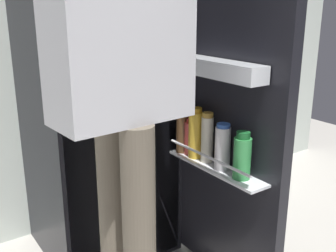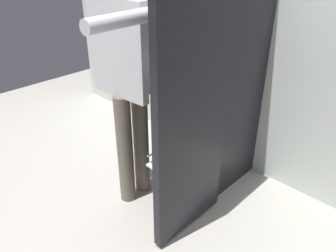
{
  "view_description": "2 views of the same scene",
  "coord_description": "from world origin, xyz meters",
  "views": [
    {
      "loc": [
        -0.83,
        -1.29,
        1.28
      ],
      "look_at": [
        0.05,
        -0.02,
        0.81
      ],
      "focal_mm": 43.35,
      "sensor_mm": 36.0,
      "label": 1
    },
    {
      "loc": [
        1.48,
        -1.44,
        1.8
      ],
      "look_at": [
        0.09,
        -0.01,
        0.7
      ],
      "focal_mm": 35.4,
      "sensor_mm": 36.0,
      "label": 2
    }
  ],
  "objects": [
    {
      "name": "person",
      "position": [
        -0.19,
        -0.1,
        1.09
      ],
      "size": [
        0.62,
        0.79,
        1.78
      ],
      "color": "#665B4C",
      "rests_on": "ground_plane"
    },
    {
      "name": "refrigerator",
      "position": [
        0.03,
        0.49,
        0.82
      ],
      "size": [
        0.69,
        1.23,
        1.64
      ],
      "color": "black",
      "rests_on": "ground_plane"
    }
  ]
}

